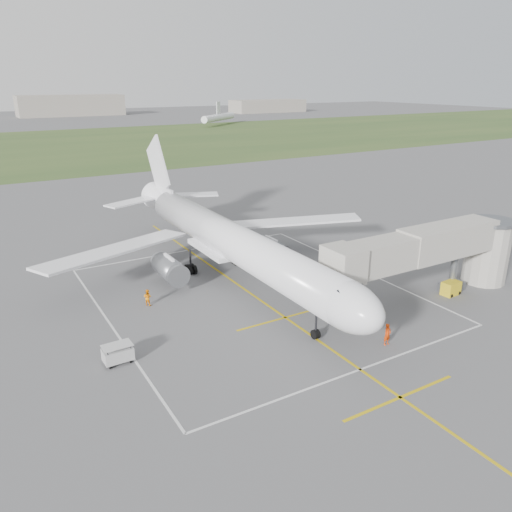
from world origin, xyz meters
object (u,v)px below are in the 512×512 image
ramp_worker_nose (387,334)px  baggage_cart (118,354)px  airliner (229,240)px  gpu_unit (451,288)px  ramp_worker_wing (147,297)px  jet_bridge (441,250)px

ramp_worker_nose → baggage_cart: bearing=153.6°
airliner → ramp_worker_nose: 19.80m
airliner → gpu_unit: bearing=-41.1°
gpu_unit → baggage_cart: baggage_cart is taller
ramp_worker_wing → airliner: bearing=-119.7°
gpu_unit → ramp_worker_nose: ramp_worker_nose is taller
airliner → baggage_cart: airliner is taller
baggage_cart → gpu_unit: bearing=-9.0°
airliner → jet_bridge: size_ratio=2.00×
airliner → baggage_cart: bearing=-144.9°
airliner → baggage_cart: (-15.16, -10.66, -3.61)m
airliner → jet_bridge: (15.72, -14.25, 0.35)m
ramp_worker_wing → gpu_unit: bearing=-156.3°
airliner → gpu_unit: size_ratio=24.44×
jet_bridge → ramp_worker_wing: size_ratio=14.56×
ramp_worker_nose → gpu_unit: bearing=14.5°
baggage_cart → ramp_worker_wing: bearing=57.2°
gpu_unit → ramp_worker_wing: (-26.90, 13.05, 0.13)m
jet_bridge → gpu_unit: size_ratio=12.23×
airliner → gpu_unit: airliner is taller
ramp_worker_nose → ramp_worker_wing: bearing=126.3°
ramp_worker_nose → ramp_worker_wing: (-14.18, 17.14, -0.11)m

